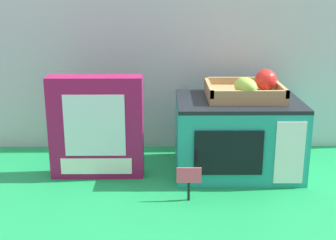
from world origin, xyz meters
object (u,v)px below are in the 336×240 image
cookie_set_box (96,127)px  price_sign (189,179)px  toy_microwave (237,135)px  food_groups_crate (248,90)px

cookie_set_box → price_sign: (0.28, -0.18, -0.09)m
toy_microwave → cookie_set_box: bearing=-174.7°
toy_microwave → food_groups_crate: 0.15m
cookie_set_box → price_sign: size_ratio=3.23×
toy_microwave → cookie_set_box: 0.45m
food_groups_crate → price_sign: (-0.20, -0.24, -0.20)m
toy_microwave → cookie_set_box: size_ratio=1.21×
price_sign → food_groups_crate: bearing=50.7°
food_groups_crate → cookie_set_box: size_ratio=0.74×
cookie_set_box → price_sign: cookie_set_box is taller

